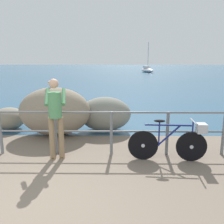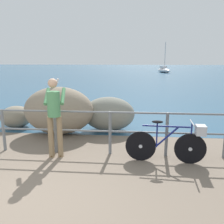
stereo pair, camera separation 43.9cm
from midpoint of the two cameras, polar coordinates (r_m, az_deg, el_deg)
The scene contains 10 objects.
ground_plane at distance 23.33m, azimuth -3.18°, elevation 6.97°, with size 120.00×120.00×0.10m, color #756656.
sea_surface at distance 51.74m, azimuth -1.02°, elevation 10.06°, with size 120.00×90.00×0.01m, color #2D5675.
promenade_railing at distance 5.73m, azimuth -15.46°, elevation -3.65°, with size 7.81×0.07×1.02m.
bicycle at distance 5.32m, azimuth 12.32°, elevation -6.62°, with size 1.70×0.48×0.92m.
person_at_railing at distance 5.36m, azimuth -15.60°, elevation -0.78°, with size 0.52×0.67×1.78m.
breakwater_boulder_main at distance 7.18m, azimuth -15.18°, elevation 0.12°, with size 2.06×1.30×1.40m.
breakwater_boulder_left at distance 8.31m, azimuth -24.74°, elevation -1.42°, with size 1.01×0.94×0.70m.
breakwater_boulder_right at distance 7.39m, azimuth -3.39°, elevation -0.48°, with size 1.59×1.05×1.05m.
seagull at distance 7.16m, azimuth -16.09°, elevation 6.83°, with size 0.21×0.34×0.23m.
sailboat at distance 41.37m, azimuth 8.06°, elevation 9.92°, with size 2.42×4.59×4.90m.
Camera 1 is at (1.38, -3.18, 2.18)m, focal length 38.43 mm.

